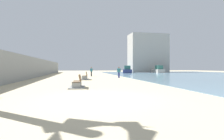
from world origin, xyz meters
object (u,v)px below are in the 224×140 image
(boat_mid_bay, at_px, (158,70))
(boat_far_left, at_px, (127,70))
(bench_far, at_px, (85,78))
(bench_near, at_px, (77,85))
(person_walking, at_px, (119,71))
(person_standing, at_px, (91,71))

(boat_mid_bay, relative_size, boat_far_left, 0.77)
(bench_far, relative_size, boat_mid_bay, 0.35)
(bench_near, distance_m, person_walking, 13.18)
(person_standing, bearing_deg, bench_near, -97.69)
(person_standing, relative_size, boat_mid_bay, 0.25)
(bench_near, bearing_deg, person_walking, 63.53)
(bench_far, height_order, person_standing, person_standing)
(bench_far, relative_size, person_standing, 1.39)
(bench_near, bearing_deg, bench_far, 84.18)
(bench_near, relative_size, person_standing, 1.38)
(bench_far, xyz_separation_m, person_walking, (4.98, 3.11, 0.69))
(person_standing, height_order, boat_far_left, boat_far_left)
(bench_far, height_order, boat_mid_bay, boat_mid_bay)
(person_walking, distance_m, person_standing, 6.32)
(person_walking, bearing_deg, bench_near, -116.47)
(person_walking, xyz_separation_m, person_standing, (-3.57, 5.21, -0.02))
(bench_far, relative_size, person_walking, 1.37)
(boat_mid_bay, bearing_deg, person_walking, -126.43)
(bench_near, relative_size, boat_far_left, 0.26)
(bench_near, height_order, boat_far_left, boat_far_left)
(person_walking, relative_size, boat_far_left, 0.20)
(person_walking, xyz_separation_m, boat_far_left, (7.48, 22.25, -0.17))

